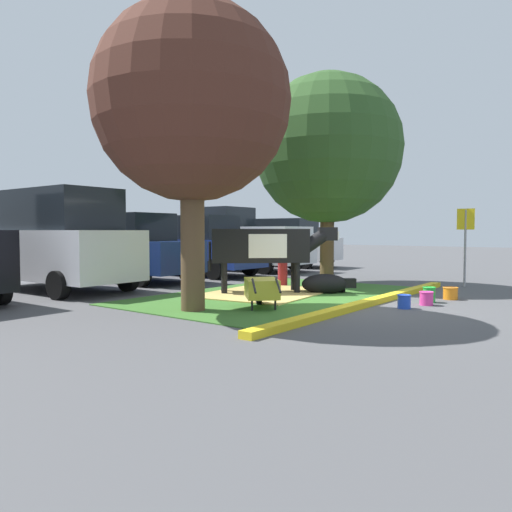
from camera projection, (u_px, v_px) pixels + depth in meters
The scene contains 20 objects.
ground_plane at pixel (348, 304), 10.14m from camera, with size 80.00×80.00×0.00m, color #4C4C4F.
grass_island at pixel (277, 295), 11.53m from camera, with size 7.08×4.38×0.02m, color #386B28.
curb_yellow at pixel (371, 302), 10.11m from camera, with size 8.28×0.24×0.12m, color yellow.
hay_bedding at pixel (266, 293), 11.80m from camera, with size 3.20×2.40×0.04m, color tan.
shade_tree_left at pixel (192, 103), 9.10m from camera, with size 3.66×3.66×5.71m.
shade_tree_right at pixel (328, 149), 13.72m from camera, with size 4.11×4.11×5.84m.
cow_holstein at pixel (264, 246), 11.89m from camera, with size 2.40×2.56×1.59m.
calf_lying at pixel (326, 284), 11.82m from camera, with size 1.07×1.22×0.48m.
person_handler at pixel (283, 256), 13.36m from camera, with size 0.37×0.43×1.55m.
wheelbarrow at pixel (262, 289), 9.58m from camera, with size 1.36×1.33×0.63m.
parking_sign at pixel (465, 232), 13.25m from camera, with size 0.10×0.44×2.10m.
bucket_blue at pixel (404, 301), 9.60m from camera, with size 0.27×0.27×0.27m.
bucket_pink at pixel (426, 298), 10.02m from camera, with size 0.29×0.29×0.28m.
bucket_green at pixel (429, 294), 10.43m from camera, with size 0.27×0.27×0.33m.
bucket_orange at pixel (450, 293), 10.88m from camera, with size 0.33×0.33×0.27m.
suv_dark_grey at pixel (58, 240), 12.42m from camera, with size 2.18×4.63×2.52m.
hatchback_white at pixel (132, 248), 14.77m from camera, with size 2.08×4.43×2.02m.
sedan_blue at pixel (200, 246), 16.78m from camera, with size 2.08×4.43×2.02m.
pickup_truck_maroon at pixel (240, 241), 18.98m from camera, with size 2.29×5.43×2.42m.
sedan_silver at pixel (287, 243), 21.07m from camera, with size 2.08×4.43×2.02m.
Camera 1 is at (-9.14, -4.62, 1.50)m, focal length 34.80 mm.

